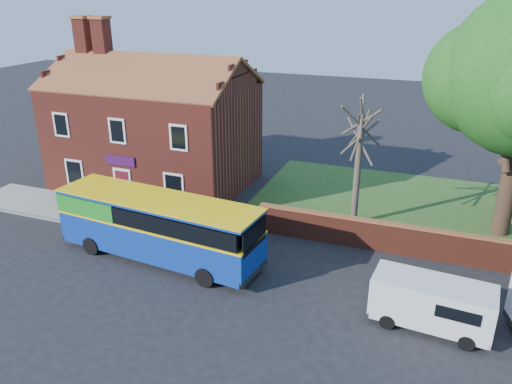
% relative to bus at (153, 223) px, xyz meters
% --- Properties ---
extents(ground, '(120.00, 120.00, 0.00)m').
position_rel_bus_xyz_m(ground, '(1.86, -2.55, -1.78)').
color(ground, black).
rests_on(ground, ground).
extents(pavement, '(18.00, 3.50, 0.12)m').
position_rel_bus_xyz_m(pavement, '(-5.14, 3.20, -1.72)').
color(pavement, gray).
rests_on(pavement, ground).
extents(kerb, '(18.00, 0.15, 0.14)m').
position_rel_bus_xyz_m(kerb, '(-5.14, 1.45, -1.71)').
color(kerb, slate).
rests_on(kerb, ground).
extents(grass_strip, '(26.00, 12.00, 0.04)m').
position_rel_bus_xyz_m(grass_strip, '(14.86, 10.45, -1.76)').
color(grass_strip, '#426B28').
rests_on(grass_strip, ground).
extents(shop_building, '(12.30, 8.13, 10.50)m').
position_rel_bus_xyz_m(shop_building, '(-5.16, 8.94, 1.64)').
color(shop_building, maroon).
rests_on(shop_building, ground).
extents(boundary_wall, '(22.00, 0.38, 1.60)m').
position_rel_bus_xyz_m(boundary_wall, '(14.86, 4.45, -0.96)').
color(boundary_wall, maroon).
rests_on(boundary_wall, ground).
extents(bus, '(10.48, 3.60, 3.13)m').
position_rel_bus_xyz_m(bus, '(0.00, 0.00, 0.00)').
color(bus, '#0D3399').
rests_on(bus, ground).
extents(van_near, '(4.61, 2.19, 1.96)m').
position_rel_bus_xyz_m(van_near, '(12.85, -1.05, -0.68)').
color(van_near, silver).
rests_on(van_near, ground).
extents(bare_tree, '(2.56, 3.05, 6.83)m').
position_rel_bus_xyz_m(bare_tree, '(8.43, 7.09, 1.73)').
color(bare_tree, '#4C4238').
rests_on(bare_tree, ground).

